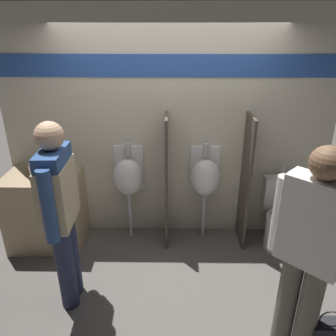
{
  "coord_description": "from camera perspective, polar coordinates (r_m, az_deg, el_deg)",
  "views": [
    {
      "loc": [
        0.05,
        -3.09,
        2.47
      ],
      "look_at": [
        0.0,
        0.17,
        1.05
      ],
      "focal_mm": 35.0,
      "sensor_mm": 36.0,
      "label": 1
    }
  ],
  "objects": [
    {
      "name": "ground_plane",
      "position": [
        3.95,
        -0.04,
        -15.11
      ],
      "size": [
        16.0,
        16.0,
        0.0
      ],
      "primitive_type": "plane",
      "color": "#5B5651"
    },
    {
      "name": "toilet",
      "position": [
        4.18,
        19.16,
        -8.76
      ],
      "size": [
        0.42,
        0.58,
        0.96
      ],
      "color": "white",
      "rests_on": "ground_plane"
    },
    {
      "name": "person_in_vest",
      "position": [
        3.0,
        -18.33,
        -6.25
      ],
      "size": [
        0.25,
        0.62,
        1.79
      ],
      "rotation": [
        0.0,
        0.0,
        1.62
      ],
      "color": "#282D4C",
      "rests_on": "ground_plane"
    },
    {
      "name": "divider_near_counter",
      "position": [
        3.83,
        -0.25,
        -2.43
      ],
      "size": [
        0.03,
        0.43,
        1.59
      ],
      "color": "#4C4238",
      "rests_on": "ground_plane"
    },
    {
      "name": "sink_counter",
      "position": [
        4.18,
        -20.42,
        -6.86
      ],
      "size": [
        0.83,
        0.62,
        0.91
      ],
      "color": "tan",
      "rests_on": "ground_plane"
    },
    {
      "name": "divider_mid",
      "position": [
        3.92,
        13.29,
        -2.45
      ],
      "size": [
        0.03,
        0.43,
        1.59
      ],
      "color": "#4C4238",
      "rests_on": "ground_plane"
    },
    {
      "name": "cell_phone",
      "position": [
        3.79,
        -18.52,
        -1.92
      ],
      "size": [
        0.07,
        0.14,
        0.01
      ],
      "color": "black",
      "rests_on": "sink_counter"
    },
    {
      "name": "urinal_near_counter",
      "position": [
        3.93,
        -6.92,
        -1.57
      ],
      "size": [
        0.37,
        0.28,
        1.21
      ],
      "color": "silver",
      "rests_on": "ground_plane"
    },
    {
      "name": "urinal_far",
      "position": [
        3.91,
        6.5,
        -1.66
      ],
      "size": [
        0.37,
        0.28,
        1.21
      ],
      "color": "silver",
      "rests_on": "ground_plane"
    },
    {
      "name": "display_wall",
      "position": [
        3.85,
        0.09,
        6.83
      ],
      "size": [
        3.83,
        0.07,
        2.7
      ],
      "color": "beige",
      "rests_on": "ground_plane"
    },
    {
      "name": "sink_basin",
      "position": [
        3.99,
        -20.5,
        0.06
      ],
      "size": [
        0.37,
        0.37,
        0.27
      ],
      "color": "white",
      "rests_on": "sink_counter"
    },
    {
      "name": "person_with_lanyard",
      "position": [
        2.64,
        23.37,
        -12.93
      ],
      "size": [
        0.48,
        0.46,
        1.78
      ],
      "rotation": [
        0.0,
        0.0,
        2.38
      ],
      "color": "#666056",
      "rests_on": "ground_plane"
    }
  ]
}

